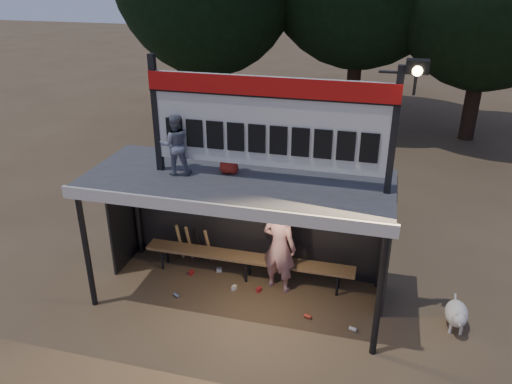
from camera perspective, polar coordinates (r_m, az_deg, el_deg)
ground at (r=9.24m, az=-1.87°, el=-11.66°), size 80.00×80.00×0.00m
player at (r=8.94m, az=2.67°, el=-6.27°), size 0.73×0.58×1.76m
child_a at (r=8.14m, az=-9.22°, el=5.37°), size 0.60×0.54×1.01m
child_b at (r=8.11m, az=-3.11°, el=5.12°), size 0.43×0.28×0.89m
dugout_shelter at (r=8.49m, az=-1.57°, el=-0.61°), size 5.10×2.08×2.32m
scoreboard_assembly at (r=7.60m, az=1.85°, el=8.25°), size 4.10×0.27×1.99m
bench at (r=9.43m, az=-0.95°, el=-7.62°), size 4.00×0.35×0.48m
dog at (r=8.96m, az=21.96°, el=-12.84°), size 0.36×0.81×0.49m
bats at (r=9.99m, az=-7.09°, el=-5.87°), size 0.67×0.35×0.84m
litter at (r=9.23m, az=-1.27°, el=-11.42°), size 3.28×1.18×0.08m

